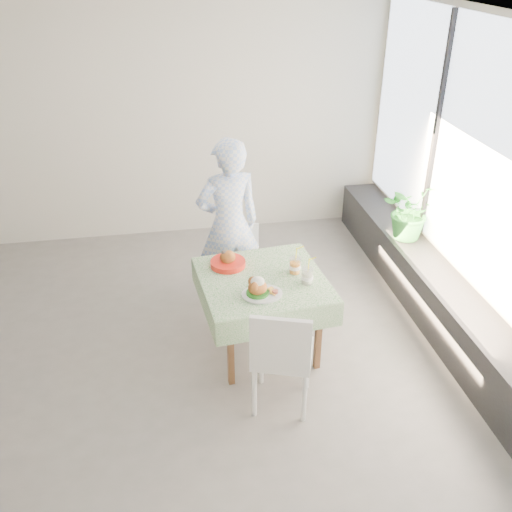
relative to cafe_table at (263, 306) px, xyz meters
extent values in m
plane|color=slate|center=(-1.07, 0.05, -0.46)|extent=(6.00, 6.00, 0.00)
plane|color=white|center=(-1.07, 0.05, 2.34)|extent=(6.00, 6.00, 0.00)
cube|color=beige|center=(-1.07, 2.55, 0.94)|extent=(6.00, 0.02, 2.80)
cube|color=beige|center=(-1.07, -2.45, 0.94)|extent=(6.00, 0.02, 2.80)
cube|color=beige|center=(1.93, 0.05, 0.94)|extent=(0.02, 5.00, 2.80)
cube|color=#D1E0F9|center=(1.90, 0.05, 1.19)|extent=(0.01, 4.80, 2.18)
cube|color=black|center=(1.73, 0.05, -0.21)|extent=(0.40, 4.80, 0.50)
cube|color=brown|center=(0.00, 0.00, 0.25)|extent=(0.98, 0.98, 0.04)
cube|color=silver|center=(0.00, 0.00, 0.28)|extent=(1.13, 1.13, 0.01)
cube|color=white|center=(-0.10, 0.82, -0.05)|extent=(0.47, 0.47, 0.04)
cube|color=white|center=(-0.05, 0.98, 0.15)|extent=(0.37, 0.14, 0.38)
cube|color=white|center=(0.03, -0.69, 0.02)|extent=(0.57, 0.57, 0.04)
cube|color=white|center=(-0.04, -0.88, 0.26)|extent=(0.44, 0.18, 0.45)
imported|color=#99BAF6|center=(-0.18, 0.83, 0.40)|extent=(0.70, 0.53, 1.73)
cylinder|color=white|center=(-0.05, -0.25, 0.29)|extent=(0.34, 0.34, 0.02)
cylinder|color=#145014|center=(-0.09, -0.25, 0.31)|extent=(0.18, 0.18, 0.02)
ellipsoid|color=#A05D26|center=(-0.09, -0.25, 0.36)|extent=(0.16, 0.14, 0.12)
ellipsoid|color=white|center=(-0.09, -0.25, 0.41)|extent=(0.11, 0.11, 0.08)
cylinder|color=#AA2A10|center=(0.05, -0.27, 0.32)|extent=(0.06, 0.06, 0.03)
cylinder|color=white|center=(0.29, 0.04, 0.35)|extent=(0.10, 0.10, 0.14)
cylinder|color=orange|center=(0.29, 0.04, 0.34)|extent=(0.09, 0.09, 0.10)
cylinder|color=white|center=(0.29, 0.04, 0.43)|extent=(0.10, 0.10, 0.01)
cylinder|color=yellow|center=(0.29, 0.04, 0.48)|extent=(0.01, 0.04, 0.20)
cylinder|color=white|center=(0.35, -0.14, 0.35)|extent=(0.09, 0.09, 0.14)
cylinder|color=beige|center=(0.35, -0.14, 0.33)|extent=(0.08, 0.08, 0.10)
cylinder|color=white|center=(0.35, -0.14, 0.42)|extent=(0.10, 0.10, 0.01)
cylinder|color=yellow|center=(0.36, -0.14, 0.47)|extent=(0.01, 0.03, 0.19)
cylinder|color=red|center=(-0.26, 0.26, 0.31)|extent=(0.31, 0.31, 0.05)
cylinder|color=white|center=(-0.26, 0.26, 0.32)|extent=(0.26, 0.26, 0.02)
ellipsoid|color=#A05D26|center=(-0.26, 0.26, 0.37)|extent=(0.14, 0.13, 0.12)
imported|color=#25712B|center=(1.72, 0.96, 0.35)|extent=(0.73, 0.72, 0.62)
camera|label=1|loc=(-0.78, -4.06, 2.80)|focal=40.00mm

